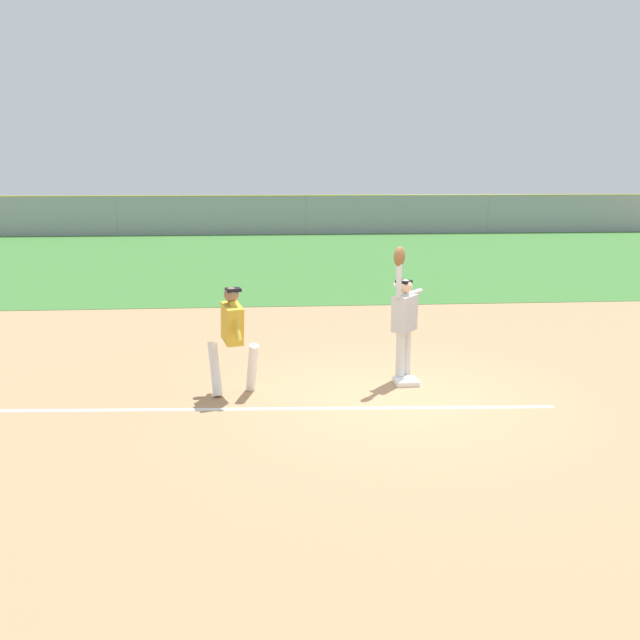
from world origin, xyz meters
The scene contains 12 objects.
ground_plane centered at (0.00, 0.00, 0.00)m, with size 81.06×81.06×0.00m, color tan.
outfield_grass centered at (0.00, 16.82, 0.01)m, with size 41.84×19.83×0.01m, color #3D7533.
chalk_foul_line centered at (-3.75, -0.35, 0.00)m, with size 12.00×0.10×0.01m, color white.
first_base centered at (0.25, 0.55, 0.04)m, with size 0.38×0.38×0.08m, color white.
fielder centered at (0.23, 0.78, 1.12)m, with size 0.67×0.75×2.28m.
runner centered at (-2.57, 0.27, 1.00)m, with size 0.86×0.83×1.72m.
baseball centered at (0.08, 0.82, 1.63)m, with size 0.07×0.07×0.07m, color white.
outfield_fence centered at (0.00, 26.74, 1.09)m, with size 41.92×0.08×2.18m.
parked_car_black centered at (-6.32, 30.20, 0.67)m, with size 4.49×2.29×1.25m.
parked_car_white centered at (-1.53, 30.21, 0.67)m, with size 4.47×2.25×1.25m.
parked_car_tan centered at (3.71, 30.18, 0.67)m, with size 4.51×2.34×1.25m.
parked_car_blue centered at (9.30, 30.09, 0.67)m, with size 4.47×2.25×1.25m.
Camera 1 is at (-1.94, -9.38, 3.44)m, focal length 35.71 mm.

